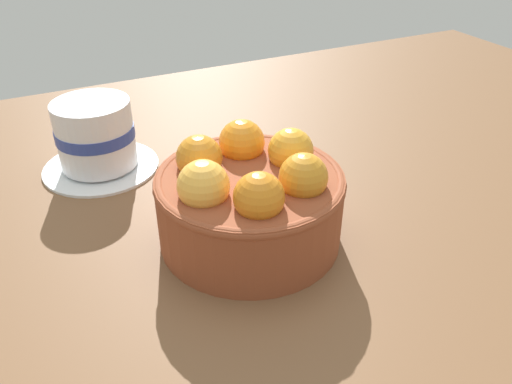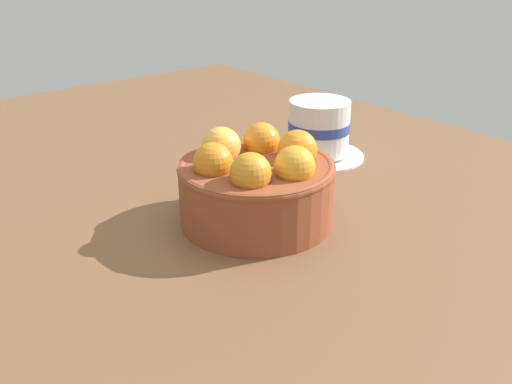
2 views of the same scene
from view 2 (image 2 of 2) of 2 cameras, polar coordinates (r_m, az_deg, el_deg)
ground_plane at (r=61.16cm, az=0.04°, el=-4.74°), size 134.97×89.68×4.50cm
terracotta_bowl at (r=58.28cm, az=0.05°, el=0.87°), size 16.19×16.19×9.40cm
coffee_cup at (r=76.86cm, az=6.35°, el=6.16°), size 12.53×12.53×7.81cm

